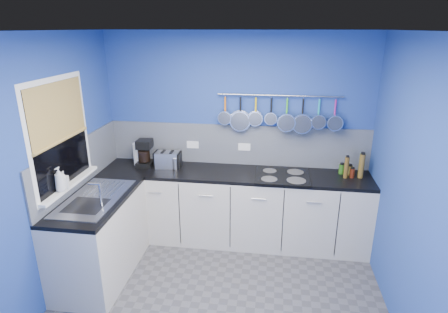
% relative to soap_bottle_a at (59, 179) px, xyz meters
% --- Properties ---
extents(floor, '(3.20, 3.00, 0.02)m').
position_rel_soap_bottle_a_xyz_m(floor, '(1.53, -0.11, -1.18)').
color(floor, '#47474C').
rests_on(floor, ground).
extents(ceiling, '(3.20, 3.00, 0.02)m').
position_rel_soap_bottle_a_xyz_m(ceiling, '(1.53, -0.11, 1.34)').
color(ceiling, white).
rests_on(ceiling, ground).
extents(wall_back, '(3.20, 0.02, 2.50)m').
position_rel_soap_bottle_a_xyz_m(wall_back, '(1.53, 1.40, 0.08)').
color(wall_back, navy).
rests_on(wall_back, ground).
extents(wall_left, '(0.02, 3.00, 2.50)m').
position_rel_soap_bottle_a_xyz_m(wall_left, '(-0.08, -0.11, 0.08)').
color(wall_left, navy).
rests_on(wall_left, ground).
extents(wall_right, '(0.02, 3.00, 2.50)m').
position_rel_soap_bottle_a_xyz_m(wall_right, '(3.14, -0.11, 0.08)').
color(wall_right, navy).
rests_on(wall_right, ground).
extents(backsplash_back, '(3.20, 0.02, 0.50)m').
position_rel_soap_bottle_a_xyz_m(backsplash_back, '(1.53, 1.37, -0.02)').
color(backsplash_back, slate).
rests_on(backsplash_back, wall_back).
extents(backsplash_left, '(0.02, 1.80, 0.50)m').
position_rel_soap_bottle_a_xyz_m(backsplash_left, '(-0.06, 0.49, -0.02)').
color(backsplash_left, slate).
rests_on(backsplash_left, wall_left).
extents(cabinet_run_back, '(3.20, 0.60, 0.86)m').
position_rel_soap_bottle_a_xyz_m(cabinet_run_back, '(1.53, 1.09, -0.74)').
color(cabinet_run_back, beige).
rests_on(cabinet_run_back, ground).
extents(worktop_back, '(3.20, 0.60, 0.04)m').
position_rel_soap_bottle_a_xyz_m(worktop_back, '(1.53, 1.09, -0.29)').
color(worktop_back, black).
rests_on(worktop_back, cabinet_run_back).
extents(cabinet_run_left, '(0.60, 1.20, 0.86)m').
position_rel_soap_bottle_a_xyz_m(cabinet_run_left, '(0.23, 0.19, -0.74)').
color(cabinet_run_left, beige).
rests_on(cabinet_run_left, ground).
extents(worktop_left, '(0.60, 1.20, 0.04)m').
position_rel_soap_bottle_a_xyz_m(worktop_left, '(0.23, 0.19, -0.29)').
color(worktop_left, black).
rests_on(worktop_left, cabinet_run_left).
extents(window_frame, '(0.01, 1.00, 1.10)m').
position_rel_soap_bottle_a_xyz_m(window_frame, '(-0.05, 0.19, 0.38)').
color(window_frame, white).
rests_on(window_frame, wall_left).
extents(window_glass, '(0.01, 0.90, 1.00)m').
position_rel_soap_bottle_a_xyz_m(window_glass, '(-0.04, 0.19, 0.38)').
color(window_glass, black).
rests_on(window_glass, wall_left).
extents(bamboo_blind, '(0.01, 0.90, 0.55)m').
position_rel_soap_bottle_a_xyz_m(bamboo_blind, '(-0.03, 0.19, 0.61)').
color(bamboo_blind, '#A78236').
rests_on(bamboo_blind, wall_left).
extents(window_sill, '(0.10, 0.98, 0.03)m').
position_rel_soap_bottle_a_xyz_m(window_sill, '(-0.02, 0.19, -0.13)').
color(window_sill, white).
rests_on(window_sill, wall_left).
extents(sink_unit, '(0.50, 0.95, 0.01)m').
position_rel_soap_bottle_a_xyz_m(sink_unit, '(0.23, 0.19, -0.27)').
color(sink_unit, silver).
rests_on(sink_unit, worktop_left).
extents(mixer_tap, '(0.12, 0.08, 0.26)m').
position_rel_soap_bottle_a_xyz_m(mixer_tap, '(0.39, 0.01, -0.14)').
color(mixer_tap, silver).
rests_on(mixer_tap, worktop_left).
extents(socket_left, '(0.15, 0.01, 0.09)m').
position_rel_soap_bottle_a_xyz_m(socket_left, '(0.98, 1.36, -0.04)').
color(socket_left, white).
rests_on(socket_left, backsplash_back).
extents(socket_right, '(0.15, 0.01, 0.09)m').
position_rel_soap_bottle_a_xyz_m(socket_right, '(1.63, 1.36, -0.04)').
color(socket_right, white).
rests_on(socket_right, backsplash_back).
extents(pot_rail, '(1.45, 0.02, 0.02)m').
position_rel_soap_bottle_a_xyz_m(pot_rail, '(2.03, 1.34, 0.61)').
color(pot_rail, silver).
rests_on(pot_rail, wall_back).
extents(soap_bottle_a, '(0.10, 0.10, 0.24)m').
position_rel_soap_bottle_a_xyz_m(soap_bottle_a, '(0.00, 0.00, 0.00)').
color(soap_bottle_a, white).
rests_on(soap_bottle_a, window_sill).
extents(soap_bottle_b, '(0.10, 0.10, 0.17)m').
position_rel_soap_bottle_a_xyz_m(soap_bottle_b, '(0.00, 0.07, -0.03)').
color(soap_bottle_b, white).
rests_on(soap_bottle_b, window_sill).
extents(paper_towel, '(0.14, 0.14, 0.27)m').
position_rel_soap_bottle_a_xyz_m(paper_towel, '(0.33, 1.18, -0.13)').
color(paper_towel, white).
rests_on(paper_towel, worktop_back).
extents(coffee_maker, '(0.19, 0.21, 0.33)m').
position_rel_soap_bottle_a_xyz_m(coffee_maker, '(0.43, 1.13, -0.10)').
color(coffee_maker, black).
rests_on(coffee_maker, worktop_back).
extents(toaster, '(0.32, 0.21, 0.19)m').
position_rel_soap_bottle_a_xyz_m(toaster, '(0.71, 1.14, -0.17)').
color(toaster, silver).
rests_on(toaster, worktop_back).
extents(canister, '(0.11, 0.11, 0.14)m').
position_rel_soap_bottle_a_xyz_m(canister, '(0.82, 1.11, -0.20)').
color(canister, silver).
rests_on(canister, worktop_back).
extents(hob, '(0.62, 0.55, 0.01)m').
position_rel_soap_bottle_a_xyz_m(hob, '(2.11, 1.03, -0.26)').
color(hob, black).
rests_on(hob, worktop_back).
extents(pan_0, '(0.17, 0.08, 0.36)m').
position_rel_soap_bottle_a_xyz_m(pan_0, '(1.40, 1.33, 0.43)').
color(pan_0, silver).
rests_on(pan_0, pot_rail).
extents(pan_1, '(0.25, 0.06, 0.44)m').
position_rel_soap_bottle_a_xyz_m(pan_1, '(1.58, 1.33, 0.39)').
color(pan_1, silver).
rests_on(pan_1, pot_rail).
extents(pan_2, '(0.18, 0.05, 0.37)m').
position_rel_soap_bottle_a_xyz_m(pan_2, '(1.76, 1.33, 0.43)').
color(pan_2, silver).
rests_on(pan_2, pot_rail).
extents(pan_3, '(0.15, 0.08, 0.34)m').
position_rel_soap_bottle_a_xyz_m(pan_3, '(1.94, 1.33, 0.44)').
color(pan_3, silver).
rests_on(pan_3, pot_rail).
extents(pan_4, '(0.21, 0.12, 0.40)m').
position_rel_soap_bottle_a_xyz_m(pan_4, '(2.12, 1.33, 0.41)').
color(pan_4, silver).
rests_on(pan_4, pot_rail).
extents(pan_5, '(0.23, 0.11, 0.42)m').
position_rel_soap_bottle_a_xyz_m(pan_5, '(2.30, 1.33, 0.40)').
color(pan_5, silver).
rests_on(pan_5, pot_rail).
extents(pan_6, '(0.17, 0.12, 0.36)m').
position_rel_soap_bottle_a_xyz_m(pan_6, '(2.48, 1.33, 0.43)').
color(pan_6, silver).
rests_on(pan_6, pot_rail).
extents(pan_7, '(0.18, 0.13, 0.37)m').
position_rel_soap_bottle_a_xyz_m(pan_7, '(2.67, 1.33, 0.42)').
color(pan_7, silver).
rests_on(pan_7, pot_rail).
extents(condiment_0, '(0.06, 0.06, 0.27)m').
position_rel_soap_bottle_a_xyz_m(condiment_0, '(3.00, 1.19, -0.14)').
color(condiment_0, '#3F721E').
rests_on(condiment_0, worktop_back).
extents(condiment_1, '(0.07, 0.07, 0.11)m').
position_rel_soap_bottle_a_xyz_m(condiment_1, '(2.88, 1.20, -0.22)').
color(condiment_1, olive).
rests_on(condiment_1, worktop_back).
extents(condiment_2, '(0.06, 0.06, 0.11)m').
position_rel_soap_bottle_a_xyz_m(condiment_2, '(2.79, 1.22, -0.21)').
color(condiment_2, '#265919').
rests_on(condiment_2, worktop_back).
extents(condiment_3, '(0.06, 0.06, 0.28)m').
position_rel_soap_bottle_a_xyz_m(condiment_3, '(2.99, 1.12, -0.13)').
color(condiment_3, brown).
rests_on(condiment_3, worktop_back).
extents(condiment_4, '(0.05, 0.05, 0.11)m').
position_rel_soap_bottle_a_xyz_m(condiment_4, '(2.89, 1.11, -0.22)').
color(condiment_4, '#4C190C').
rests_on(condiment_4, worktop_back).
extents(condiment_5, '(0.05, 0.05, 0.25)m').
position_rel_soap_bottle_a_xyz_m(condiment_5, '(2.82, 1.09, -0.15)').
color(condiment_5, brown).
rests_on(condiment_5, worktop_back).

